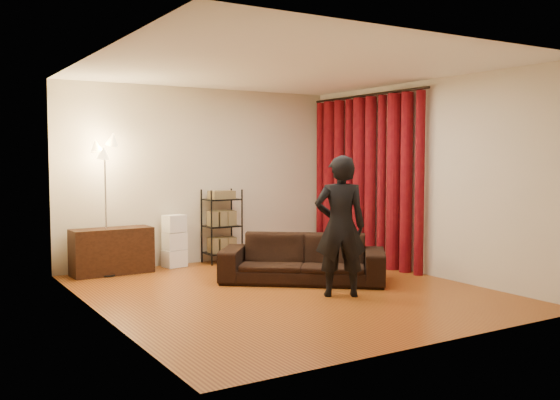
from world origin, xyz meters
TOP-DOWN VIEW (x-y plane):
  - floor at (0.00, 0.00)m, footprint 5.00×5.00m
  - ceiling at (0.00, 0.00)m, footprint 5.00×5.00m
  - wall_back at (0.00, 2.50)m, footprint 5.00×0.00m
  - wall_front at (0.00, -2.50)m, footprint 5.00×0.00m
  - wall_left at (-2.25, 0.00)m, footprint 0.00×5.00m
  - wall_right at (2.25, 0.00)m, footprint 0.00×5.00m
  - curtain_rod at (2.15, 1.12)m, footprint 0.04×2.65m
  - curtain at (2.13, 1.12)m, footprint 0.22×2.65m
  - sofa at (0.50, 0.38)m, footprint 2.18×1.97m
  - person at (0.42, -0.55)m, footprint 0.72×0.64m
  - media_cabinet at (-1.49, 2.23)m, footprint 1.12×0.45m
  - storage_boxes at (-0.53, 2.30)m, footprint 0.35×0.30m
  - wire_shelf at (0.24, 2.28)m, footprint 0.58×0.45m
  - floor_lamp at (-1.59, 2.13)m, footprint 0.41×0.41m

SIDE VIEW (x-z plane):
  - floor at x=0.00m, z-range 0.00..0.00m
  - sofa at x=0.50m, z-range 0.00..0.62m
  - media_cabinet at x=-1.49m, z-range 0.00..0.65m
  - storage_boxes at x=-0.53m, z-range 0.00..0.78m
  - wire_shelf at x=0.24m, z-range 0.00..1.14m
  - person at x=0.42m, z-range 0.00..1.66m
  - floor_lamp at x=-1.59m, z-range 0.00..1.89m
  - curtain at x=2.13m, z-range 0.00..2.55m
  - wall_back at x=0.00m, z-range -1.15..3.85m
  - wall_front at x=0.00m, z-range -1.15..3.85m
  - wall_left at x=-2.25m, z-range -1.15..3.85m
  - wall_right at x=2.25m, z-range -1.15..3.85m
  - curtain_rod at x=2.15m, z-range 2.56..2.60m
  - ceiling at x=0.00m, z-range 2.70..2.70m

